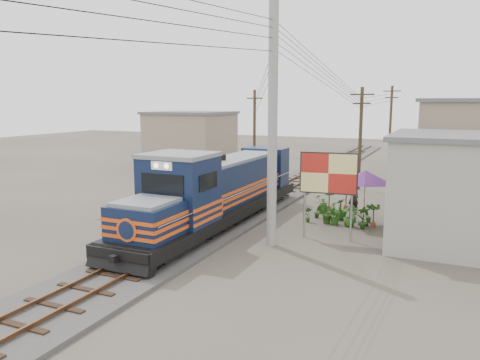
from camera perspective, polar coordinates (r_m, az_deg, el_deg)
The scene contains 15 objects.
ground at distance 21.96m, azimuth -4.35°, elevation -6.40°, with size 120.00×120.00×0.00m, color #473F35.
ballast at distance 30.84m, azimuth 4.60°, elevation -1.60°, with size 3.60×70.00×0.16m, color #595651.
track at distance 30.80m, azimuth 4.61°, elevation -1.27°, with size 1.15×70.00×0.12m.
locomotive at distance 22.74m, azimuth -2.75°, elevation -1.51°, with size 2.81×15.26×3.78m.
utility_pole_main at distance 19.23m, azimuth 3.99°, elevation 6.47°, with size 0.40×0.40×10.00m.
wooden_pole_mid at distance 33.07m, azimuth 14.46°, elevation 5.17°, with size 1.60×0.24×7.00m.
wooden_pole_far at distance 46.85m, azimuth 17.86°, elevation 6.52°, with size 1.60×0.24×7.50m.
wooden_pole_left at distance 39.60m, azimuth 1.78°, elevation 6.14°, with size 1.60×0.24×7.00m.
power_lines at distance 28.94m, azimuth 3.50°, elevation 12.58°, with size 9.65×19.00×3.30m.
shophouse_back at distance 40.69m, azimuth 25.42°, elevation 3.10°, with size 6.30×6.30×4.20m.
shophouse_left at distance 40.12m, azimuth -5.97°, elevation 4.60°, with size 6.30×6.30×5.20m.
billboard at distance 20.65m, azimuth 10.75°, elevation 0.56°, with size 2.50×0.40×3.86m.
market_umbrella at distance 23.46m, azimuth 15.04°, elevation 0.38°, with size 2.80×2.80×2.75m.
vendor at distance 26.08m, azimuth 13.66°, elevation -2.11°, with size 0.64×0.42×1.75m, color black.
plant_nursery at distance 24.40m, azimuth 11.61°, elevation -3.80°, with size 3.39×3.07×1.14m.
Camera 1 is at (10.19, -18.49, 6.02)m, focal length 35.00 mm.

